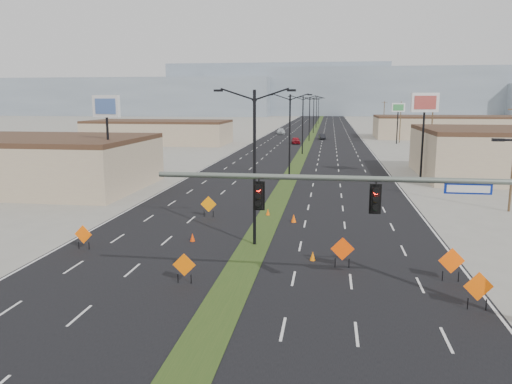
# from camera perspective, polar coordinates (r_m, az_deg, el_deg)

# --- Properties ---
(ground) EXTENTS (600.00, 600.00, 0.00)m
(ground) POSITION_cam_1_polar(r_m,az_deg,el_deg) (21.92, -5.01, -14.89)
(ground) COLOR gray
(ground) RESTS_ON ground
(road_surface) EXTENTS (25.00, 400.00, 0.02)m
(road_surface) POSITION_cam_1_polar(r_m,az_deg,el_deg) (119.70, 6.16, 5.95)
(road_surface) COLOR black
(road_surface) RESTS_ON ground
(median_strip) EXTENTS (2.00, 400.00, 0.04)m
(median_strip) POSITION_cam_1_polar(r_m,az_deg,el_deg) (119.70, 6.16, 5.95)
(median_strip) COLOR #233F16
(median_strip) RESTS_ON ground
(building_sw_far) EXTENTS (30.00, 14.00, 4.50)m
(building_sw_far) POSITION_cam_1_polar(r_m,az_deg,el_deg) (110.75, -11.05, 6.62)
(building_sw_far) COLOR tan
(building_sw_far) RESTS_ON ground
(building_se_far) EXTENTS (44.00, 16.00, 5.00)m
(building_se_far) POSITION_cam_1_polar(r_m,az_deg,el_deg) (133.64, 22.99, 6.73)
(building_se_far) COLOR tan
(building_se_far) RESTS_ON ground
(mesa_west) EXTENTS (180.00, 50.00, 22.00)m
(mesa_west) POSITION_cam_1_polar(r_m,az_deg,el_deg) (324.19, -14.46, 10.47)
(mesa_west) COLOR gray
(mesa_west) RESTS_ON ground
(mesa_center) EXTENTS (220.00, 50.00, 28.00)m
(mesa_center) POSITION_cam_1_polar(r_m,az_deg,el_deg) (321.22, 14.99, 10.98)
(mesa_center) COLOR gray
(mesa_center) RESTS_ON ground
(mesa_backdrop) EXTENTS (140.00, 50.00, 32.00)m
(mesa_backdrop) POSITION_cam_1_polar(r_m,az_deg,el_deg) (341.08, 2.62, 11.61)
(mesa_backdrop) COLOR gray
(mesa_backdrop) RESTS_ON ground
(signal_mast) EXTENTS (16.30, 0.60, 8.00)m
(signal_mast) POSITION_cam_1_polar(r_m,az_deg,el_deg) (22.07, 18.25, -2.05)
(signal_mast) COLOR slate
(signal_mast) RESTS_ON ground
(streetlight_0) EXTENTS (5.15, 0.24, 10.02)m
(streetlight_0) POSITION_cam_1_polar(r_m,az_deg,el_deg) (31.84, -0.17, 3.35)
(streetlight_0) COLOR black
(streetlight_0) RESTS_ON ground
(streetlight_1) EXTENTS (5.15, 0.24, 10.02)m
(streetlight_1) POSITION_cam_1_polar(r_m,az_deg,el_deg) (59.56, 3.88, 6.67)
(streetlight_1) COLOR black
(streetlight_1) RESTS_ON ground
(streetlight_2) EXTENTS (5.15, 0.24, 10.02)m
(streetlight_2) POSITION_cam_1_polar(r_m,az_deg,el_deg) (87.46, 5.36, 7.86)
(streetlight_2) COLOR black
(streetlight_2) RESTS_ON ground
(streetlight_3) EXTENTS (5.15, 0.24, 10.02)m
(streetlight_3) POSITION_cam_1_polar(r_m,az_deg,el_deg) (115.41, 6.13, 8.48)
(streetlight_3) COLOR black
(streetlight_3) RESTS_ON ground
(streetlight_4) EXTENTS (5.15, 0.24, 10.02)m
(streetlight_4) POSITION_cam_1_polar(r_m,az_deg,el_deg) (143.37, 6.60, 8.86)
(streetlight_4) COLOR black
(streetlight_4) RESTS_ON ground
(streetlight_5) EXTENTS (5.15, 0.24, 10.02)m
(streetlight_5) POSITION_cam_1_polar(r_m,az_deg,el_deg) (171.35, 6.92, 9.11)
(streetlight_5) COLOR black
(streetlight_5) RESTS_ON ground
(streetlight_6) EXTENTS (5.15, 0.24, 10.02)m
(streetlight_6) POSITION_cam_1_polar(r_m,az_deg,el_deg) (199.34, 7.15, 9.29)
(streetlight_6) COLOR black
(streetlight_6) RESTS_ON ground
(utility_pole_1) EXTENTS (1.60, 0.20, 9.00)m
(utility_pole_1) POSITION_cam_1_polar(r_m,az_deg,el_deg) (80.84, 19.43, 6.58)
(utility_pole_1) COLOR #4C3823
(utility_pole_1) RESTS_ON ground
(utility_pole_2) EXTENTS (1.60, 0.20, 9.00)m
(utility_pole_2) POSITION_cam_1_polar(r_m,az_deg,el_deg) (115.36, 16.17, 7.76)
(utility_pole_2) COLOR #4C3823
(utility_pole_2) RESTS_ON ground
(utility_pole_3) EXTENTS (1.60, 0.20, 9.00)m
(utility_pole_3) POSITION_cam_1_polar(r_m,az_deg,el_deg) (150.10, 14.41, 8.39)
(utility_pole_3) COLOR #4C3823
(utility_pole_3) RESTS_ON ground
(car_left) EXTENTS (2.27, 4.44, 1.45)m
(car_left) POSITION_cam_1_polar(r_m,az_deg,el_deg) (108.28, 4.56, 5.89)
(car_left) COLOR maroon
(car_left) RESTS_ON ground
(car_mid) EXTENTS (1.86, 4.04, 1.28)m
(car_mid) POSITION_cam_1_polar(r_m,az_deg,el_deg) (121.44, 7.56, 6.29)
(car_mid) COLOR black
(car_mid) RESTS_ON ground
(car_far) EXTENTS (2.90, 5.62, 1.56)m
(car_far) POSITION_cam_1_polar(r_m,az_deg,el_deg) (138.37, 2.86, 6.93)
(car_far) COLOR #B1B8BB
(car_far) RESTS_ON ground
(construction_sign_0) EXTENTS (1.19, 0.13, 1.59)m
(construction_sign_0) POSITION_cam_1_polar(r_m,az_deg,el_deg) (33.52, -19.14, -4.70)
(construction_sign_0) COLOR #FF5D05
(construction_sign_0) RESTS_ON ground
(construction_sign_1) EXTENTS (1.21, 0.09, 1.61)m
(construction_sign_1) POSITION_cam_1_polar(r_m,az_deg,el_deg) (26.24, -8.21, -8.36)
(construction_sign_1) COLOR #EC6204
(construction_sign_1) RESTS_ON ground
(construction_sign_2) EXTENTS (1.30, 0.06, 1.73)m
(construction_sign_2) POSITION_cam_1_polar(r_m,az_deg,el_deg) (40.46, -5.45, -1.47)
(construction_sign_2) COLOR orange
(construction_sign_2) RESTS_ON ground
(construction_sign_3) EXTENTS (1.33, 0.16, 1.78)m
(construction_sign_3) POSITION_cam_1_polar(r_m,az_deg,el_deg) (28.70, 9.85, -6.54)
(construction_sign_3) COLOR #FA4605
(construction_sign_3) RESTS_ON ground
(construction_sign_4) EXTENTS (1.37, 0.21, 1.83)m
(construction_sign_4) POSITION_cam_1_polar(r_m,az_deg,el_deg) (28.08, 21.45, -7.44)
(construction_sign_4) COLOR #FF5305
(construction_sign_4) RESTS_ON ground
(construction_sign_5) EXTENTS (1.36, 0.22, 1.82)m
(construction_sign_5) POSITION_cam_1_polar(r_m,az_deg,el_deg) (24.88, 24.07, -9.96)
(construction_sign_5) COLOR #E45204
(construction_sign_5) RESTS_ON ground
(cone_0) EXTENTS (0.40, 0.40, 0.57)m
(cone_0) POSITION_cam_1_polar(r_m,az_deg,el_deg) (33.87, -7.27, -5.16)
(cone_0) COLOR #DD3804
(cone_0) RESTS_ON ground
(cone_1) EXTENTS (0.39, 0.39, 0.56)m
(cone_1) POSITION_cam_1_polar(r_m,az_deg,el_deg) (29.90, 6.49, -7.29)
(cone_1) COLOR orange
(cone_1) RESTS_ON ground
(cone_2) EXTENTS (0.51, 0.51, 0.67)m
(cone_2) POSITION_cam_1_polar(r_m,az_deg,el_deg) (38.81, 4.33, -3.01)
(cone_2) COLOR #FF5905
(cone_2) RESTS_ON ground
(cone_3) EXTENTS (0.40, 0.40, 0.57)m
(cone_3) POSITION_cam_1_polar(r_m,az_deg,el_deg) (40.99, 1.37, -2.32)
(cone_3) COLOR #EC5804
(cone_3) RESTS_ON ground
(pole_sign_west) EXTENTS (3.16, 1.28, 9.82)m
(pole_sign_west) POSITION_cam_1_polar(r_m,az_deg,el_deg) (51.46, -16.72, 8.57)
(pole_sign_west) COLOR black
(pole_sign_west) RESTS_ON ground
(pole_sign_east_near) EXTENTS (3.29, 1.21, 10.17)m
(pole_sign_east_near) POSITION_cam_1_polar(r_m,az_deg,el_deg) (61.68, 18.71, 8.99)
(pole_sign_east_near) COLOR black
(pole_sign_east_near) RESTS_ON ground
(pole_sign_east_far) EXTENTS (2.85, 0.86, 8.70)m
(pole_sign_east_far) POSITION_cam_1_polar(r_m,az_deg,el_deg) (111.92, 15.94, 8.91)
(pole_sign_east_far) COLOR black
(pole_sign_east_far) RESTS_ON ground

